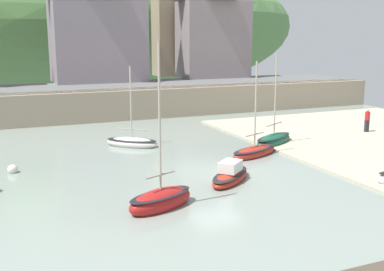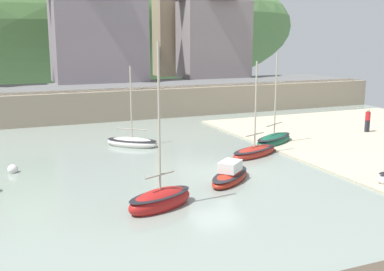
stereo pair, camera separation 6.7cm
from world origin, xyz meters
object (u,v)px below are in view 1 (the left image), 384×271
waterfront_building_right (213,31)px  sailboat_tall_mast (230,176)px  sailboat_far_left (274,140)px  sailboat_blue_trim (161,200)px  church_with_spire (167,1)px  dinghy_open_wooden (132,142)px  fishing_boat_green (254,151)px  waterfront_building_centre (97,23)px  person_on_slipway (367,119)px  mooring_buoy (13,170)px

waterfront_building_right → sailboat_tall_mast: (-11.98, -26.97, -6.97)m
sailboat_far_left → sailboat_blue_trim: bearing=-172.0°
sailboat_tall_mast → church_with_spire: bearing=33.9°
waterfront_building_right → dinghy_open_wooden: (-14.16, -18.18, -7.00)m
dinghy_open_wooden → fishing_boat_green: size_ratio=0.93×
sailboat_blue_trim → church_with_spire: bearing=46.7°
dinghy_open_wooden → fishing_boat_green: bearing=-1.3°
waterfront_building_centre → fishing_boat_green: waterfront_building_centre is taller
waterfront_building_centre → fishing_boat_green: 24.74m
dinghy_open_wooden → waterfront_building_right: bearing=92.5°
waterfront_building_right → fishing_boat_green: size_ratio=1.75×
sailboat_tall_mast → sailboat_far_left: bearing=2.4°
church_with_spire → fishing_boat_green: 29.48m
dinghy_open_wooden → sailboat_far_left: 8.77m
sailboat_blue_trim → person_on_slipway: (18.05, 8.30, 0.64)m
person_on_slipway → sailboat_tall_mast: bearing=-155.8°
waterfront_building_right → sailboat_tall_mast: 30.32m
dinghy_open_wooden → mooring_buoy: dinghy_open_wooden is taller
waterfront_building_right → fishing_boat_green: bearing=-110.1°
mooring_buoy → sailboat_blue_trim: bearing=-55.8°
waterfront_building_centre → dinghy_open_wooden: bearing=-96.2°
waterfront_building_right → mooring_buoy: 31.00m
person_on_slipway → mooring_buoy: (-23.14, -0.80, -0.83)m
fishing_boat_green → mooring_buoy: size_ratio=10.68×
sailboat_blue_trim → sailboat_far_left: bearing=14.7°
sailboat_tall_mast → fishing_boat_green: bearing=5.9°
dinghy_open_wooden → fishing_boat_green: 7.59m
sailboat_tall_mast → waterfront_building_right: bearing=25.0°
sailboat_far_left → person_on_slipway: sailboat_far_left is taller
church_with_spire → waterfront_building_right: bearing=-47.7°
sailboat_blue_trim → sailboat_tall_mast: 4.58m
waterfront_building_right → sailboat_blue_trim: bearing=-119.0°
church_with_spire → person_on_slipway: bearing=-77.2°
fishing_boat_green → sailboat_tall_mast: size_ratio=1.68×
waterfront_building_right → sailboat_blue_trim: size_ratio=1.44×
church_with_spire → sailboat_tall_mast: size_ratio=4.82×
sailboat_blue_trim → waterfront_building_centre: bearing=59.7°
sailboat_far_left → sailboat_tall_mast: (-6.03, -5.72, -0.03)m
person_on_slipway → mooring_buoy: bearing=-178.0°
waterfront_building_right → dinghy_open_wooden: bearing=-127.9°
church_with_spire → fishing_boat_green: size_ratio=2.86×
church_with_spire → waterfront_building_centre: bearing=-154.9°
waterfront_building_right → sailboat_blue_trim: 33.87m
church_with_spire → sailboat_blue_trim: (-12.44, -33.00, -10.09)m
waterfront_building_right → sailboat_tall_mast: bearing=-113.9°
waterfront_building_right → church_with_spire: church_with_spire is taller
church_with_spire → sailboat_blue_trim: bearing=-110.7°
waterfront_building_right → sailboat_blue_trim: waterfront_building_right is taller
waterfront_building_right → waterfront_building_centre: bearing=180.0°
church_with_spire → mooring_buoy: size_ratio=30.59×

